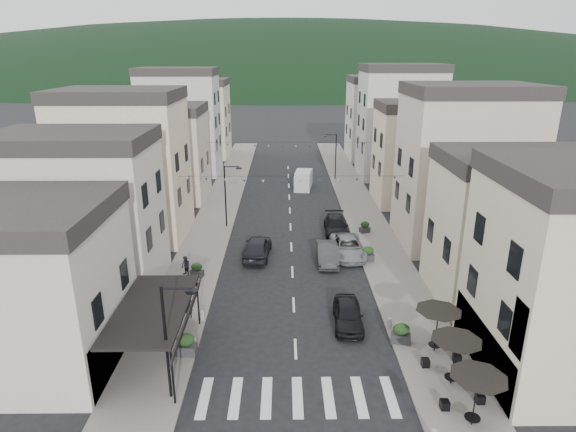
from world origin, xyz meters
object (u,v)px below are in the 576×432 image
at_px(delivery_van, 303,179).
at_px(parked_car_b, 327,254).
at_px(parked_car_c, 348,247).
at_px(parked_car_a, 348,314).
at_px(parked_car_e, 257,247).
at_px(pedestrian_a, 189,307).
at_px(pedestrian_b, 186,266).
at_px(parked_car_d, 336,226).

bearing_deg(delivery_van, parked_car_b, -79.49).
bearing_deg(parked_car_b, delivery_van, 93.73).
height_order(parked_car_b, parked_car_c, parked_car_c).
relative_size(parked_car_a, parked_car_e, 0.85).
bearing_deg(pedestrian_a, parked_car_a, 1.58).
bearing_deg(parked_car_e, pedestrian_a, 73.22).
height_order(parked_car_c, pedestrian_b, pedestrian_b).
height_order(parked_car_d, delivery_van, delivery_van).
bearing_deg(pedestrian_b, parked_car_d, 77.64).
xyz_separation_m(parked_car_b, pedestrian_b, (-10.69, -2.55, 0.14)).
xyz_separation_m(parked_car_e, delivery_van, (4.59, 21.03, 0.24)).
relative_size(parked_car_c, pedestrian_b, 3.54).
relative_size(parked_car_a, pedestrian_a, 2.79).
bearing_deg(pedestrian_b, parked_car_e, 76.76).
xyz_separation_m(parked_car_d, parked_car_e, (-6.97, -5.26, 0.10)).
xyz_separation_m(parked_car_b, pedestrian_a, (-9.37, -8.55, 0.15)).
xyz_separation_m(parked_car_a, parked_car_c, (1.35, 10.62, 0.02)).
bearing_deg(parked_car_b, pedestrian_b, -165.46).
height_order(parked_car_e, pedestrian_b, parked_car_e).
relative_size(parked_car_a, parked_car_b, 0.95).
bearing_deg(parked_car_e, parked_car_a, 124.89).
bearing_deg(parked_car_b, parked_car_e, 170.22).
xyz_separation_m(delivery_van, pedestrian_b, (-9.68, -24.66, -0.22)).
distance_m(parked_car_d, delivery_van, 15.95).
bearing_deg(parked_car_a, parked_car_b, 95.32).
xyz_separation_m(parked_car_d, pedestrian_a, (-10.74, -14.88, 0.13)).
bearing_deg(parked_car_b, pedestrian_a, -136.51).
xyz_separation_m(parked_car_a, parked_car_b, (-0.45, 9.28, 0.01)).
relative_size(delivery_van, pedestrian_a, 3.20).
bearing_deg(parked_car_c, pedestrian_a, -140.66).
bearing_deg(delivery_van, parked_car_c, -74.40).
xyz_separation_m(parked_car_a, pedestrian_b, (-11.14, 6.73, 0.16)).
height_order(parked_car_d, pedestrian_b, pedestrian_b).
relative_size(parked_car_a, delivery_van, 0.87).
height_order(parked_car_a, parked_car_e, parked_car_e).
bearing_deg(parked_car_d, pedestrian_a, -124.56).
height_order(parked_car_e, delivery_van, delivery_van).
distance_m(parked_car_b, parked_car_d, 6.48).
bearing_deg(parked_car_a, parked_car_c, 85.30).
height_order(parked_car_b, delivery_van, delivery_van).
xyz_separation_m(parked_car_e, pedestrian_b, (-5.09, -3.63, 0.02)).
relative_size(parked_car_b, parked_car_c, 0.83).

